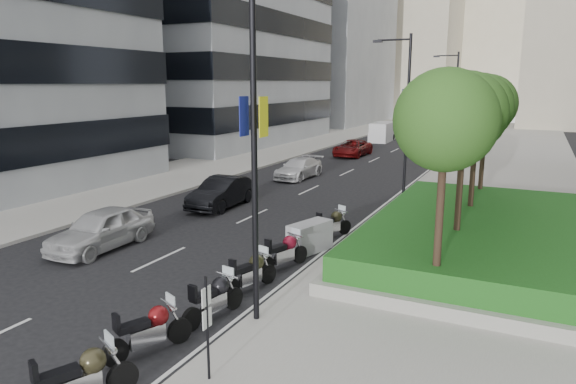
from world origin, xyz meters
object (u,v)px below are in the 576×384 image
Objects in this scene: car_c at (299,168)px; car_a at (101,229)px; parking_sign at (207,323)px; delivery_van at (382,133)px; motorcycle_0 at (81,378)px; car_d at (352,148)px; lamp_post_1 at (405,108)px; car_b at (222,192)px; lamp_post_0 at (249,138)px; motorcycle_3 at (251,272)px; motorcycle_2 at (214,298)px; motorcycle_1 at (150,329)px; motorcycle_4 at (285,252)px; motorcycle_5 at (310,237)px; lamp_post_2 at (454,99)px; motorcycle_6 at (332,224)px.

car_a is at bearing -89.26° from car_c.
parking_sign reaches higher than delivery_van.
car_d is at bearing 35.24° from motorcycle_0.
car_b is at bearing -143.14° from lamp_post_1.
motorcycle_3 is at bearing 119.82° from lamp_post_0.
motorcycle_2 is at bearing -76.38° from car_d.
motorcycle_0 is 0.45× the size of delivery_van.
lamp_post_0 is 3.92× the size of motorcycle_2.
delivery_van is at bearing 26.47° from motorcycle_3.
motorcycle_2 is at bearing -165.48° from lamp_post_0.
delivery_van is (-7.53, 47.55, 0.36)m from motorcycle_1.
delivery_van is (-0.80, 12.60, 0.27)m from car_d.
lamp_post_1 reaches higher than car_d.
parking_sign is at bearing -60.39° from car_b.
parking_sign is 16.47m from car_b.
car_b reaches higher than motorcycle_2.
motorcycle_4 is (0.01, 4.40, 0.00)m from motorcycle_2.
motorcycle_3 is at bearing -94.21° from lamp_post_1.
car_b is 34.10m from delivery_van.
car_c is (-7.91, 20.43, -4.38)m from lamp_post_0.
parking_sign reaches higher than motorcycle_5.
lamp_post_2 is 9.55m from car_d.
delivery_van is (-1.00, 24.63, 0.30)m from car_c.
motorcycle_4 is 0.43× the size of car_d.
motorcycle_5 is at bearing -91.88° from lamp_post_2.
motorcycle_0 reaches higher than motorcycle_2.
lamp_post_1 is 22.24m from motorcycle_0.
motorcycle_6 is at bearing 13.52° from motorcycle_5.
car_a is at bearing -91.46° from delivery_van.
motorcycle_2 is 46.01m from delivery_van.
motorcycle_4 is at bearing 13.75° from motorcycle_3.
motorcycle_0 is 0.48× the size of car_a.
car_b is (-7.02, 11.24, 0.17)m from motorcycle_2.
lamp_post_0 is 7.71m from motorcycle_5.
motorcycle_6 is at bearing 9.10° from motorcycle_2.
motorcycle_6 is at bearing -56.90° from car_c.
delivery_van is at bearing 20.26° from motorcycle_2.
motorcycle_4 reaches higher than motorcycle_6.
motorcycle_3 is at bearing -157.93° from motorcycle_6.
lamp_post_0 is at bearing -5.21° from motorcycle_1.
car_d is (-6.93, 37.22, 0.07)m from motorcycle_0.
motorcycle_1 is at bearing -83.01° from delivery_van.
parking_sign is (0.66, -20.00, -3.61)m from lamp_post_1.
motorcycle_6 is 0.41× the size of car_d.
lamp_post_2 reaches higher than motorcycle_0.
motorcycle_4 is (-1.01, -30.86, -4.45)m from lamp_post_2.
lamp_post_1 is 13.65m from motorcycle_4.
lamp_post_0 and lamp_post_1 have the same top height.
parking_sign is at bearing -88.12° from lamp_post_1.
car_b is (-8.04, -6.03, -4.28)m from lamp_post_1.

